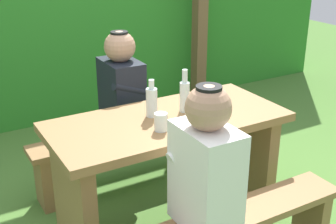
{
  "coord_description": "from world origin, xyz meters",
  "views": [
    {
      "loc": [
        -1.21,
        -2.1,
        1.77
      ],
      "look_at": [
        0.0,
        0.0,
        0.78
      ],
      "focal_mm": 48.49,
      "sensor_mm": 36.0,
      "label": 1
    }
  ],
  "objects_px": {
    "person_white_shirt": "(206,165)",
    "person_black_coat": "(122,87)",
    "bottle_left": "(152,101)",
    "picnic_table": "(168,154)",
    "bottle_right": "(185,95)",
    "bench_far": "(127,145)",
    "drinking_glass": "(161,122)",
    "cell_phone": "(217,112)"
  },
  "relations": [
    {
      "from": "person_white_shirt",
      "to": "bottle_right",
      "type": "xyz_separation_m",
      "value": [
        0.28,
        0.63,
        0.09
      ]
    },
    {
      "from": "bottle_right",
      "to": "cell_phone",
      "type": "bearing_deg",
      "value": -37.7
    },
    {
      "from": "bench_far",
      "to": "bottle_left",
      "type": "height_order",
      "value": "bottle_left"
    },
    {
      "from": "drinking_glass",
      "to": "bottle_right",
      "type": "bearing_deg",
      "value": 33.54
    },
    {
      "from": "bench_far",
      "to": "bottle_right",
      "type": "relative_size",
      "value": 5.34
    },
    {
      "from": "bench_far",
      "to": "cell_phone",
      "type": "relative_size",
      "value": 10.0
    },
    {
      "from": "bench_far",
      "to": "person_white_shirt",
      "type": "xyz_separation_m",
      "value": [
        -0.14,
        -1.19,
        0.45
      ]
    },
    {
      "from": "person_white_shirt",
      "to": "cell_phone",
      "type": "relative_size",
      "value": 5.14
    },
    {
      "from": "picnic_table",
      "to": "cell_phone",
      "type": "height_order",
      "value": "cell_phone"
    },
    {
      "from": "picnic_table",
      "to": "bench_far",
      "type": "distance_m",
      "value": 0.63
    },
    {
      "from": "person_white_shirt",
      "to": "bottle_left",
      "type": "bearing_deg",
      "value": 83.8
    },
    {
      "from": "bench_far",
      "to": "drinking_glass",
      "type": "relative_size",
      "value": 14.0
    },
    {
      "from": "bench_far",
      "to": "picnic_table",
      "type": "bearing_deg",
      "value": -90.0
    },
    {
      "from": "cell_phone",
      "to": "person_black_coat",
      "type": "bearing_deg",
      "value": 108.82
    },
    {
      "from": "picnic_table",
      "to": "person_black_coat",
      "type": "height_order",
      "value": "person_black_coat"
    },
    {
      "from": "drinking_glass",
      "to": "cell_phone",
      "type": "height_order",
      "value": "drinking_glass"
    },
    {
      "from": "person_black_coat",
      "to": "cell_phone",
      "type": "xyz_separation_m",
      "value": [
        0.32,
        -0.68,
        -0.01
      ]
    },
    {
      "from": "picnic_table",
      "to": "bench_far",
      "type": "bearing_deg",
      "value": 90.0
    },
    {
      "from": "bench_far",
      "to": "person_black_coat",
      "type": "distance_m",
      "value": 0.45
    },
    {
      "from": "picnic_table",
      "to": "bottle_right",
      "type": "xyz_separation_m",
      "value": [
        0.13,
        0.04,
        0.34
      ]
    },
    {
      "from": "picnic_table",
      "to": "bottle_right",
      "type": "bearing_deg",
      "value": 15.43
    },
    {
      "from": "person_black_coat",
      "to": "bottle_left",
      "type": "xyz_separation_m",
      "value": [
        -0.05,
        -0.52,
        0.08
      ]
    },
    {
      "from": "bottle_right",
      "to": "cell_phone",
      "type": "xyz_separation_m",
      "value": [
        0.16,
        -0.12,
        -0.1
      ]
    },
    {
      "from": "drinking_glass",
      "to": "cell_phone",
      "type": "bearing_deg",
      "value": 6.6
    },
    {
      "from": "picnic_table",
      "to": "drinking_glass",
      "type": "bearing_deg",
      "value": -132.39
    },
    {
      "from": "drinking_glass",
      "to": "person_black_coat",
      "type": "bearing_deg",
      "value": 82.4
    },
    {
      "from": "cell_phone",
      "to": "drinking_glass",
      "type": "bearing_deg",
      "value": -179.53
    },
    {
      "from": "person_white_shirt",
      "to": "person_black_coat",
      "type": "height_order",
      "value": "same"
    },
    {
      "from": "bottle_left",
      "to": "bottle_right",
      "type": "distance_m",
      "value": 0.21
    },
    {
      "from": "bottle_right",
      "to": "bench_far",
      "type": "bearing_deg",
      "value": 103.53
    },
    {
      "from": "bottle_left",
      "to": "cell_phone",
      "type": "height_order",
      "value": "bottle_left"
    },
    {
      "from": "picnic_table",
      "to": "person_white_shirt",
      "type": "relative_size",
      "value": 1.95
    },
    {
      "from": "cell_phone",
      "to": "person_white_shirt",
      "type": "bearing_deg",
      "value": -136.5
    },
    {
      "from": "bottle_left",
      "to": "bottle_right",
      "type": "bearing_deg",
      "value": -9.21
    },
    {
      "from": "picnic_table",
      "to": "drinking_glass",
      "type": "distance_m",
      "value": 0.34
    },
    {
      "from": "bench_far",
      "to": "bottle_right",
      "type": "bearing_deg",
      "value": -76.47
    },
    {
      "from": "picnic_table",
      "to": "drinking_glass",
      "type": "xyz_separation_m",
      "value": [
        -0.12,
        -0.13,
        0.29
      ]
    },
    {
      "from": "person_black_coat",
      "to": "person_white_shirt",
      "type": "bearing_deg",
      "value": -95.65
    },
    {
      "from": "bottle_left",
      "to": "bottle_right",
      "type": "relative_size",
      "value": 0.85
    },
    {
      "from": "bench_far",
      "to": "bottle_left",
      "type": "distance_m",
      "value": 0.75
    },
    {
      "from": "person_black_coat",
      "to": "bench_far",
      "type": "bearing_deg",
      "value": 7.95
    },
    {
      "from": "picnic_table",
      "to": "person_white_shirt",
      "type": "xyz_separation_m",
      "value": [
        -0.14,
        -0.59,
        0.25
      ]
    }
  ]
}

